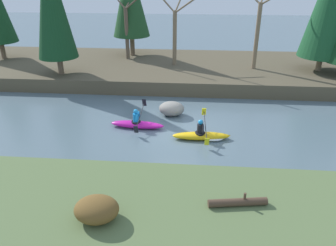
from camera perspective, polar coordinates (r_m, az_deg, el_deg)
name	(u,v)px	position (r m, az deg, el deg)	size (l,w,h in m)	color
ground_plane	(175,132)	(16.12, 1.16, -1.65)	(90.00, 90.00, 0.00)	slate
riverbank_near	(159,228)	(10.10, -1.51, -17.86)	(44.00, 5.73, 0.84)	#5B7042
riverbank_far	(183,70)	(24.72, 2.60, 9.27)	(44.00, 9.09, 0.91)	brown
conifer_tree_left	(51,1)	(22.46, -19.69, 19.37)	(2.53, 2.53, 8.06)	brown
bare_tree_upstream	(127,27)	(25.73, -7.18, 16.25)	(2.83, 2.79, 5.06)	brown
bare_tree_mid_upstream	(175,32)	(23.85, 1.24, 15.64)	(2.80, 2.76, 5.00)	#7A664C
bare_tree_mid_downstream	(258,28)	(23.61, 15.42, 15.65)	(3.24, 3.20, 5.85)	#7A664C
shrub_clump_nearest	(97,209)	(9.75, -12.33, -14.47)	(1.28, 1.06, 0.69)	brown
kayaker_lead	(203,135)	(15.51, 6.20, -2.15)	(2.79, 2.07, 1.20)	yellow
kayaker_middle	(138,124)	(16.57, -5.31, -0.12)	(2.79, 2.07, 1.20)	#C61999
boulder_midstream	(172,109)	(17.84, 0.63, 2.52)	(1.38, 1.08, 0.78)	gray
driftwood_log	(238,202)	(10.35, 12.05, -13.33)	(1.81, 0.51, 0.44)	#4C3828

